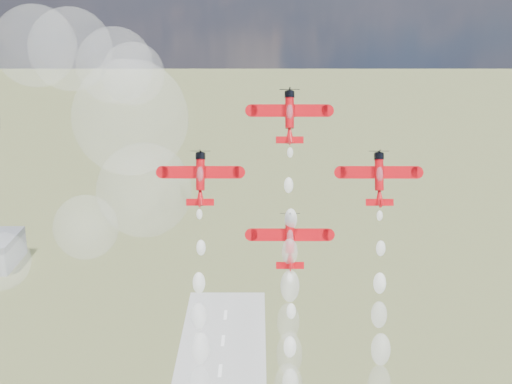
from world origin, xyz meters
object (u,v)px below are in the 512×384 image
Objects in this scene: plane_lead at (290,115)px; plane_slot at (290,240)px; plane_left at (200,177)px; plane_right at (379,177)px.

plane_lead is 22.27m from plane_slot.
plane_lead reaches higher than plane_left.
plane_left is 1.00× the size of plane_right.
plane_lead reaches higher than plane_right.
plane_lead is at bearing 166.06° from plane_right.
plane_slot is (15.90, -3.95, -10.41)m from plane_left.
plane_right is at bearing 0.00° from plane_left.
plane_right is (15.90, -3.95, -10.41)m from plane_lead.
plane_slot is at bearing -90.00° from plane_lead.
plane_left reaches higher than plane_slot.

